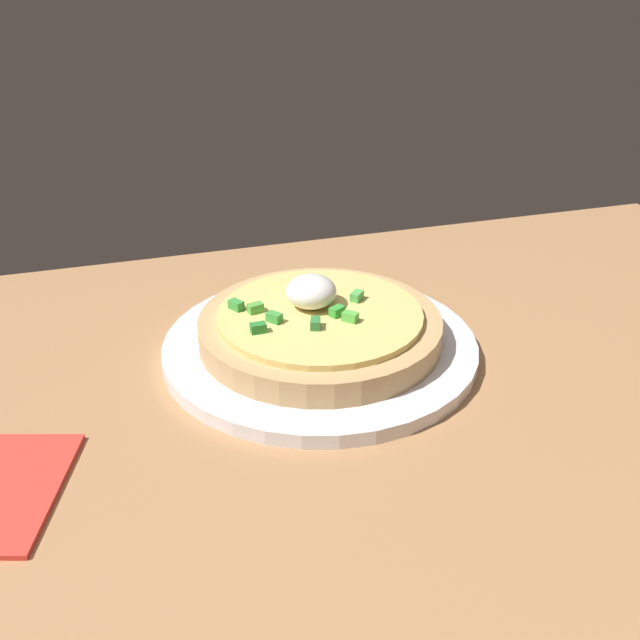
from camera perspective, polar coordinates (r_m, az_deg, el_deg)
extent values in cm
cube|color=#AA7A4E|center=(54.69, 5.06, -9.77)|extent=(106.29, 76.65, 2.24)
cylinder|color=white|center=(63.05, 0.00, -2.11)|extent=(27.69, 27.69, 1.26)
cylinder|color=tan|center=(62.18, 0.00, -0.71)|extent=(21.24, 21.24, 2.26)
cylinder|color=#E8CD72|center=(61.51, 0.00, 0.45)|extent=(17.87, 17.87, 0.56)
ellipsoid|color=white|center=(61.75, -0.72, 2.31)|extent=(4.43, 4.43, 2.80)
cube|color=#2E7D39|center=(58.63, -0.38, -0.28)|extent=(1.18, 1.47, 0.80)
cube|color=green|center=(62.05, -6.75, 1.20)|extent=(1.35, 1.51, 0.80)
cube|color=green|center=(60.67, 1.61, 0.74)|extent=(1.51, 1.33, 0.80)
cube|color=green|center=(59.69, -3.69, 0.21)|extent=(1.42, 1.50, 0.80)
cube|color=#51B550|center=(63.28, 2.98, 1.93)|extent=(1.48, 1.46, 0.80)
cube|color=green|center=(61.36, -5.20, 0.96)|extent=(1.44, 1.10, 0.80)
cube|color=#54BC46|center=(59.72, 2.44, 0.26)|extent=(1.46, 1.48, 0.80)
cube|color=#2F8B3A|center=(62.96, 0.35, 1.83)|extent=(1.38, 1.51, 0.80)
cube|color=#2A8534|center=(58.18, -4.98, -0.64)|extent=(1.30, 0.83, 0.80)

